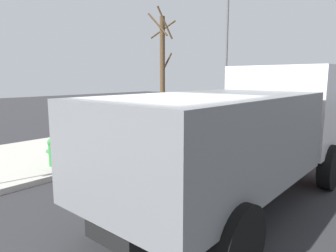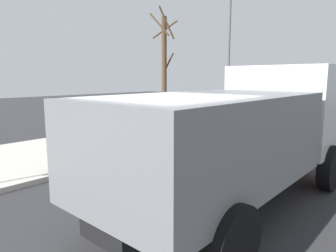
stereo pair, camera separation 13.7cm
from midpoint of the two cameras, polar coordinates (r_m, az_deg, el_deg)
ground_plane at (r=5.75m, az=-0.95°, el=-19.01°), size 80.00×80.00×0.00m
sidewalk_curb at (r=10.90m, az=-27.61°, el=-5.97°), size 36.00×5.00×0.15m
fire_hydrant at (r=9.50m, az=-21.15°, el=-4.41°), size 0.26×0.60×0.83m
loose_tire at (r=9.13m, az=-18.14°, el=-3.99°), size 1.20×0.79×1.13m
dump_truck_gray at (r=6.68m, az=13.32°, el=-0.62°), size 7.01×2.82×3.00m
bare_tree at (r=13.89m, az=-1.32°, el=10.08°), size 1.43×1.42×5.56m
street_light_pole at (r=16.16m, az=10.59°, el=11.37°), size 0.12×0.12×6.51m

